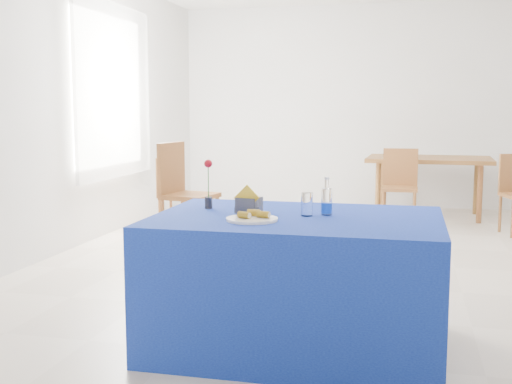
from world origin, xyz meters
TOP-DOWN VIEW (x-y plane):
  - floor at (0.00, 0.00)m, footprint 7.00×7.00m
  - room_shell at (0.00, 0.00)m, footprint 7.00×7.00m
  - window_pane at (-2.47, 0.80)m, footprint 0.04×1.50m
  - curtain at (-2.40, 0.80)m, footprint 0.04×1.75m
  - plate at (-0.12, -2.34)m, footprint 0.28×0.28m
  - drinking_glass at (0.14, -2.11)m, footprint 0.07×0.07m
  - salt_shaker at (-0.16, -2.09)m, footprint 0.03×0.03m
  - pepper_shaker at (-0.15, -2.00)m, footprint 0.03×0.03m
  - blue_table at (0.09, -2.13)m, footprint 1.60×1.10m
  - water_bottle at (0.25, -2.05)m, footprint 0.06×0.06m
  - napkin_holder at (-0.21, -2.11)m, footprint 0.15×0.08m
  - rose_vase at (-0.47, -1.98)m, footprint 0.05×0.05m
  - oak_table at (0.95, 2.73)m, footprint 1.56×1.04m
  - chair_bg_left at (0.61, 2.00)m, footprint 0.40×0.40m
  - chair_win_a at (-1.47, 0.29)m, footprint 0.54×0.54m
  - chair_win_b at (-1.85, 1.03)m, footprint 0.38×0.38m
  - banana_pieces at (-0.11, -2.32)m, footprint 0.17×0.14m

SIDE VIEW (x-z plane):
  - floor at x=0.00m, z-range 0.00..0.00m
  - blue_table at x=0.09m, z-range 0.00..0.76m
  - chair_win_b at x=-1.85m, z-range 0.06..0.89m
  - chair_bg_left at x=0.61m, z-range 0.07..0.97m
  - chair_win_a at x=-1.47m, z-range 0.08..1.11m
  - oak_table at x=0.95m, z-range 0.30..1.06m
  - plate at x=-0.12m, z-range 0.76..0.77m
  - banana_pieces at x=-0.11m, z-range 0.77..0.81m
  - salt_shaker at x=-0.16m, z-range 0.76..0.84m
  - pepper_shaker at x=-0.15m, z-range 0.76..0.84m
  - napkin_holder at x=-0.21m, z-range 0.73..0.89m
  - drinking_glass at x=0.14m, z-range 0.76..0.89m
  - water_bottle at x=0.25m, z-range 0.72..0.94m
  - rose_vase at x=-0.47m, z-range 0.75..1.05m
  - window_pane at x=-2.47m, z-range 0.75..2.35m
  - curtain at x=-2.40m, z-range 0.62..2.48m
  - room_shell at x=0.00m, z-range -1.75..5.25m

